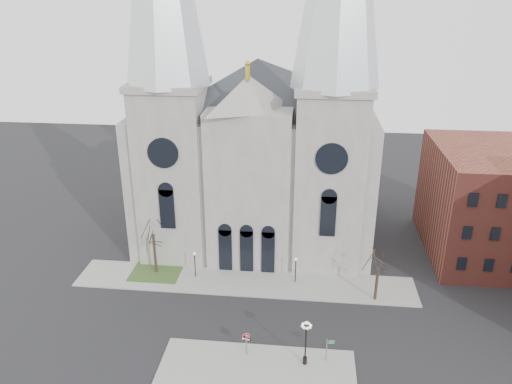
# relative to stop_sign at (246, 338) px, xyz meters

# --- Properties ---
(ground) EXTENTS (160.00, 160.00, 0.00)m
(ground) POSITION_rel_stop_sign_xyz_m (-1.74, 1.10, -1.67)
(ground) COLOR black
(ground) RESTS_ON ground
(sidewalk_near) EXTENTS (18.00, 10.00, 0.14)m
(sidewalk_near) POSITION_rel_stop_sign_xyz_m (1.26, -3.90, -1.60)
(sidewalk_near) COLOR gray
(sidewalk_near) RESTS_ON ground
(sidewalk_far) EXTENTS (40.00, 6.00, 0.14)m
(sidewalk_far) POSITION_rel_stop_sign_xyz_m (-1.74, 12.10, -1.60)
(sidewalk_far) COLOR gray
(sidewalk_far) RESTS_ON ground
(grass_patch) EXTENTS (6.00, 5.00, 0.18)m
(grass_patch) POSITION_rel_stop_sign_xyz_m (-12.74, 13.10, -1.58)
(grass_patch) COLOR #2C491F
(grass_patch) RESTS_ON ground
(cathedral) EXTENTS (33.00, 26.66, 54.00)m
(cathedral) POSITION_rel_stop_sign_xyz_m (-1.74, 23.96, 16.81)
(cathedral) COLOR gray
(cathedral) RESTS_ON ground
(bg_building_brick) EXTENTS (14.00, 18.00, 14.00)m
(bg_building_brick) POSITION_rel_stop_sign_xyz_m (28.26, 23.10, 5.33)
(bg_building_brick) COLOR brown
(bg_building_brick) RESTS_ON ground
(tree_left) EXTENTS (3.20, 3.20, 7.50)m
(tree_left) POSITION_rel_stop_sign_xyz_m (-12.74, 13.10, 3.91)
(tree_left) COLOR black
(tree_left) RESTS_ON ground
(tree_right) EXTENTS (3.20, 3.20, 6.00)m
(tree_right) POSITION_rel_stop_sign_xyz_m (13.26, 10.10, 2.79)
(tree_right) COLOR black
(tree_right) RESTS_ON ground
(ped_lamp_left) EXTENTS (0.32, 0.32, 3.26)m
(ped_lamp_left) POSITION_rel_stop_sign_xyz_m (-7.74, 12.60, 0.66)
(ped_lamp_left) COLOR black
(ped_lamp_left) RESTS_ON sidewalk_far
(ped_lamp_right) EXTENTS (0.32, 0.32, 3.26)m
(ped_lamp_right) POSITION_rel_stop_sign_xyz_m (4.26, 12.60, 0.66)
(ped_lamp_right) COLOR black
(ped_lamp_right) RESTS_ON sidewalk_far
(stop_sign) EXTENTS (0.76, 0.08, 2.11)m
(stop_sign) POSITION_rel_stop_sign_xyz_m (0.00, 0.00, 0.00)
(stop_sign) COLOR slate
(stop_sign) RESTS_ON sidewalk_near
(globe_lamp) EXTENTS (1.20, 1.20, 4.72)m
(globe_lamp) POSITION_rel_stop_sign_xyz_m (5.62, -1.12, 1.44)
(globe_lamp) COLOR black
(globe_lamp) RESTS_ON sidewalk_near
(one_way_sign) EXTENTS (0.87, 0.25, 2.02)m
(one_way_sign) POSITION_rel_stop_sign_xyz_m (0.11, -0.42, -0.15)
(one_way_sign) COLOR slate
(one_way_sign) RESTS_ON sidewalk_near
(street_name_sign) EXTENTS (0.78, 0.15, 2.45)m
(street_name_sign) POSITION_rel_stop_sign_xyz_m (7.66, -0.51, -0.10)
(street_name_sign) COLOR slate
(street_name_sign) RESTS_ON sidewalk_near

